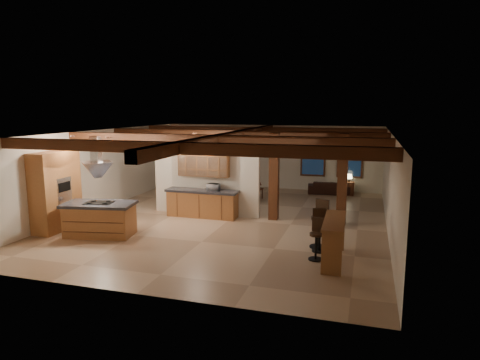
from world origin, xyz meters
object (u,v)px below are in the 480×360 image
object	(u,v)px
kitchen_island	(100,219)
bar_counter	(334,233)
dining_table	(235,191)
sofa	(330,188)

from	to	relation	value
kitchen_island	bar_counter	size ratio (longest dim) A/B	1.08
dining_table	sofa	distance (m)	4.26
kitchen_island	bar_counter	bearing A→B (deg)	-1.71
sofa	dining_table	bearing A→B (deg)	27.32
kitchen_island	bar_counter	world-z (taller)	bar_counter
dining_table	sofa	size ratio (longest dim) A/B	1.10
sofa	bar_counter	distance (m)	8.42
kitchen_island	sofa	bearing A→B (deg)	54.32
dining_table	kitchen_island	bearing A→B (deg)	-130.98
dining_table	bar_counter	world-z (taller)	bar_counter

